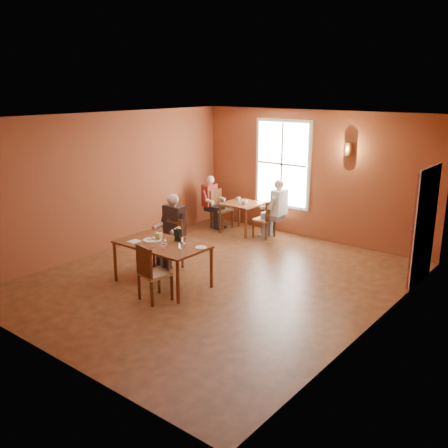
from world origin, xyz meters
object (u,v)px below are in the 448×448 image
Objects in this scene: chair_diner_main at (168,245)px; diner_main at (167,235)px; second_table at (242,218)px; diner_white at (265,210)px; chair_diner_white at (264,219)px; chair_diner_maroon at (222,209)px; chair_empty at (155,272)px; diner_maroon at (221,203)px; main_table at (162,264)px.

chair_diner_main is 0.70× the size of diner_main.
chair_diner_main is 2.97m from second_table.
diner_main is at bearing 173.77° from diner_white.
chair_diner_maroon is at bearing 90.00° from chair_diner_white.
chair_diner_main is 1.51m from chair_empty.
chair_diner_white is 1.30m from chair_diner_maroon.
chair_diner_white is 0.95× the size of chair_diner_maroon.
diner_maroon is at bearing -70.80° from diner_main.
diner_main is at bearing 138.20° from chair_empty.
chair_diner_main is 2.96m from chair_diner_white.
second_table is (-0.86, 3.59, -0.02)m from main_table.
main_table is at bearing -177.21° from diner_white.
diner_white is at bearing -96.23° from diner_main.
main_table is 0.70m from chair_empty.
diner_main is (0.00, -0.03, 0.21)m from chair_diner_main.
diner_main reaches higher than chair_diner_white.
main_table is 1.22× the size of diner_white.
chair_diner_main reaches higher than second_table.
diner_main is 2.99m from diner_white.
main_table is 0.83m from chair_diner_main.
second_table is 0.92× the size of chair_diner_white.
chair_diner_main is (-0.50, 0.65, 0.10)m from main_table.
chair_diner_maroon is (-1.51, 3.59, 0.09)m from main_table.
chair_empty is 1.02× the size of chair_diner_maroon.
diner_maroon is (-1.54, 3.59, 0.25)m from main_table.
chair_diner_white is (-0.21, 3.59, 0.07)m from main_table.
diner_maroon is (-1.36, 0.00, -0.05)m from diner_white.
diner_main is 3.15m from diner_maroon.
chair_diner_main is 1.00× the size of chair_empty.
chair_empty is 0.77× the size of diner_maroon.
second_table is at bearing 90.00° from diner_white.
diner_main is 1.53× the size of chair_diner_white.
diner_maroon is at bearing -70.62° from chair_diner_main.
chair_empty is 1.16× the size of second_table.
diner_white reaches higher than second_table.
chair_diner_white is (0.29, 2.94, -0.04)m from chair_diner_main.
second_table is (-1.26, 4.16, -0.12)m from chair_empty.
diner_maroon is at bearing 90.00° from chair_diner_white.
chair_diner_main is at bearing -83.12° from second_table.
chair_diner_main is 1.16× the size of second_table.
diner_white is 1.36m from diner_maroon.
chair_diner_maroon reaches higher than chair_diner_white.
chair_diner_white is (0.65, 0.00, 0.08)m from second_table.
chair_diner_maroon is (-1.01, 2.94, -0.01)m from chair_diner_main.
main_table is at bearing 22.73° from chair_diner_maroon.
chair_diner_maroon is at bearing 90.00° from diner_white.
main_table is 0.85m from diner_main.
diner_white reaches higher than chair_diner_maroon.
main_table is 3.92m from diner_maroon.
main_table is at bearing 127.57° from chair_diner_main.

